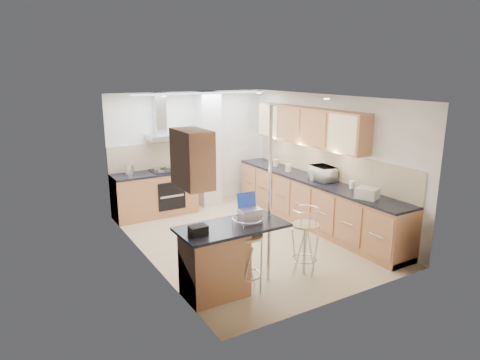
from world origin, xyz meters
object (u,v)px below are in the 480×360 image
microwave (323,173)px  laptop (250,216)px  bar_stool_end (305,241)px  bar_stool_near (247,255)px  bread_bin (367,193)px

microwave → laptop: (-2.41, -1.29, -0.02)m
bar_stool_end → laptop: bearing=107.9°
bar_stool_near → bread_bin: bearing=-4.2°
bar_stool_end → bar_stool_near: bearing=114.8°
laptop → bar_stool_end: (0.89, -0.09, -0.53)m
microwave → bar_stool_end: size_ratio=0.49×
bar_stool_near → microwave: bearing=21.2°
bar_stool_near → bar_stool_end: (1.00, 0.02, -0.02)m
bar_stool_end → microwave: bearing=-24.1°
bar_stool_near → bread_bin: (2.37, 0.15, 0.47)m
bar_stool_end → bread_bin: 1.46m
microwave → bread_bin: microwave is taller
microwave → bar_stool_end: bearing=137.8°
microwave → bar_stool_near: 2.93m
laptop → bar_stool_near: laptop is taller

